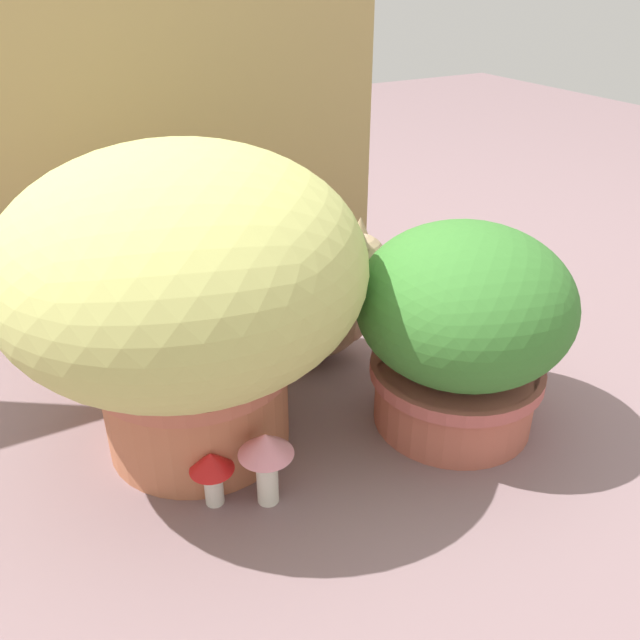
{
  "coord_description": "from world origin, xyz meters",
  "views": [
    {
      "loc": [
        -0.5,
        -0.9,
        0.76
      ],
      "look_at": [
        0.01,
        0.02,
        0.18
      ],
      "focal_mm": 37.13,
      "sensor_mm": 36.0,
      "label": 1
    }
  ],
  "objects_px": {
    "grass_planter": "(185,285)",
    "leafy_planter": "(462,325)",
    "cat": "(313,305)",
    "mushroom_ornament_red": "(212,468)",
    "mushroom_ornament_pink": "(266,454)"
  },
  "relations": [
    {
      "from": "leafy_planter",
      "to": "mushroom_ornament_red",
      "type": "height_order",
      "value": "leafy_planter"
    },
    {
      "from": "leafy_planter",
      "to": "mushroom_ornament_pink",
      "type": "height_order",
      "value": "leafy_planter"
    },
    {
      "from": "mushroom_ornament_red",
      "to": "mushroom_ornament_pink",
      "type": "distance_m",
      "value": 0.09
    },
    {
      "from": "cat",
      "to": "mushroom_ornament_red",
      "type": "relative_size",
      "value": 3.4
    },
    {
      "from": "leafy_planter",
      "to": "cat",
      "type": "relative_size",
      "value": 1.13
    },
    {
      "from": "leafy_planter",
      "to": "cat",
      "type": "xyz_separation_m",
      "value": [
        -0.12,
        0.32,
        -0.08
      ]
    },
    {
      "from": "leafy_planter",
      "to": "cat",
      "type": "distance_m",
      "value": 0.35
    },
    {
      "from": "grass_planter",
      "to": "mushroom_ornament_pink",
      "type": "height_order",
      "value": "grass_planter"
    },
    {
      "from": "leafy_planter",
      "to": "mushroom_ornament_red",
      "type": "xyz_separation_m",
      "value": [
        -0.46,
        0.01,
        -0.13
      ]
    },
    {
      "from": "grass_planter",
      "to": "leafy_planter",
      "type": "xyz_separation_m",
      "value": [
        0.43,
        -0.17,
        -0.1
      ]
    },
    {
      "from": "grass_planter",
      "to": "cat",
      "type": "height_order",
      "value": "grass_planter"
    },
    {
      "from": "grass_planter",
      "to": "leafy_planter",
      "type": "distance_m",
      "value": 0.47
    },
    {
      "from": "grass_planter",
      "to": "cat",
      "type": "bearing_deg",
      "value": 25.63
    },
    {
      "from": "leafy_planter",
      "to": "cat",
      "type": "bearing_deg",
      "value": 110.21
    },
    {
      "from": "mushroom_ornament_red",
      "to": "mushroom_ornament_pink",
      "type": "relative_size",
      "value": 0.74
    }
  ]
}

